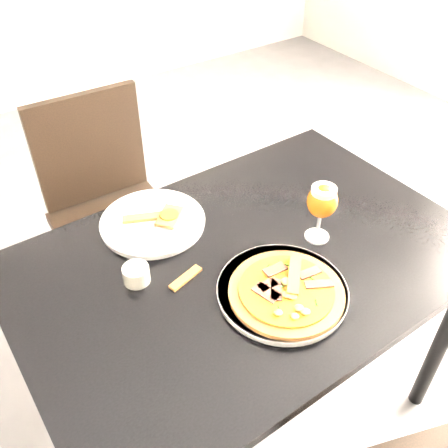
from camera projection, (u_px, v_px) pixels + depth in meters
ground at (317, 443)px, 1.69m from camera, size 6.00×6.00×0.00m
dining_table at (247, 280)px, 1.37m from camera, size 1.22×0.83×0.75m
chair_far at (110, 209)px, 1.86m from camera, size 0.43×0.43×0.91m
plate_main at (282, 291)px, 1.21m from camera, size 0.35×0.35×0.02m
pizza at (286, 291)px, 1.18m from camera, size 0.28×0.28×0.03m
plate_second at (153, 222)px, 1.41m from camera, size 0.38×0.38×0.02m
crust_scraps at (161, 217)px, 1.40m from camera, size 0.18×0.12×0.01m
loose_crust at (186, 278)px, 1.25m from camera, size 0.10×0.05×0.01m
sauce_cup at (136, 274)px, 1.23m from camera, size 0.07×0.07×0.04m
beer_glass at (322, 202)px, 1.29m from camera, size 0.08×0.08×0.17m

